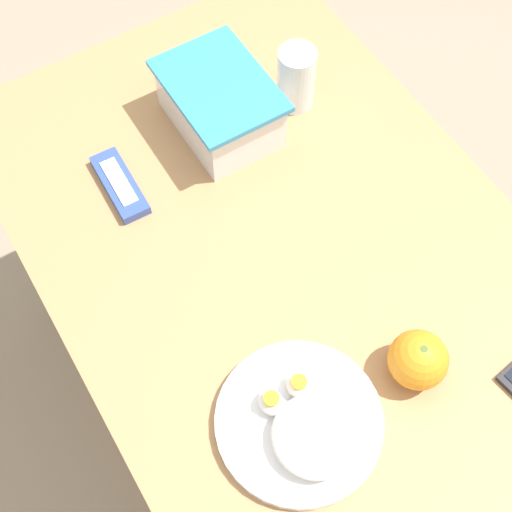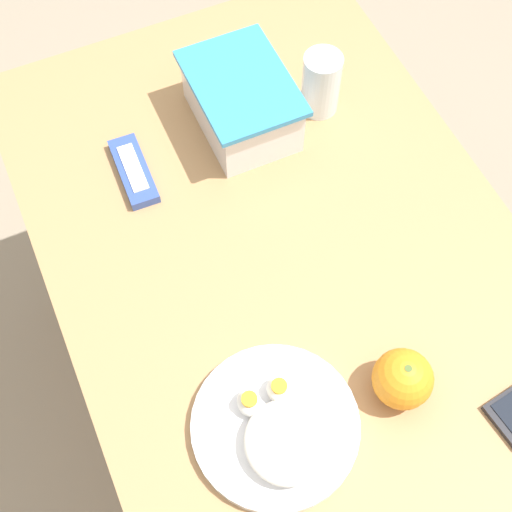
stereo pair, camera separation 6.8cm
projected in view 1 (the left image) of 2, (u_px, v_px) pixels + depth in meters
name	position (u px, v px, depth m)	size (l,w,h in m)	color
ground_plane	(274.00, 393.00, 1.80)	(10.00, 10.00, 0.00)	gray
table	(283.00, 278.00, 1.24)	(1.13, 0.74, 0.75)	#AD7F51
food_container	(220.00, 108.00, 1.22)	(0.22, 0.16, 0.11)	white
orange_fruit	(418.00, 360.00, 1.01)	(0.09, 0.09, 0.09)	orange
rice_plate	(303.00, 425.00, 0.99)	(0.24, 0.24, 0.06)	white
candy_bar	(120.00, 185.00, 1.19)	(0.14, 0.05, 0.02)	#334C9E
drinking_glass	(296.00, 78.00, 1.24)	(0.07, 0.07, 0.12)	silver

